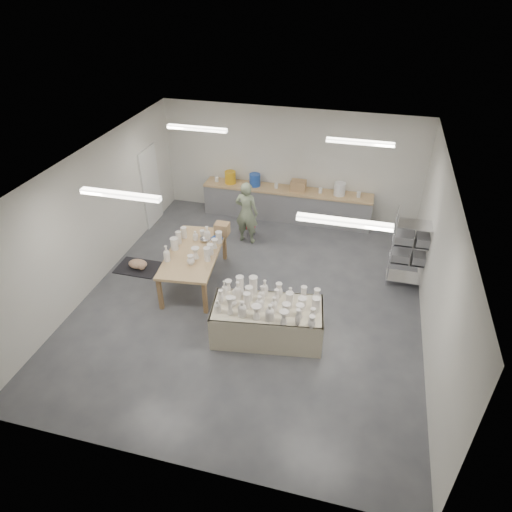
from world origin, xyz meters
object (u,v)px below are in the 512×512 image
(drying_table, at_px, (267,319))
(work_table, at_px, (197,249))
(red_stool, at_px, (250,227))
(potter, at_px, (247,213))

(drying_table, relative_size, work_table, 0.97)
(red_stool, bearing_deg, potter, -90.00)
(drying_table, height_order, work_table, work_table)
(potter, relative_size, red_stool, 4.30)
(work_table, relative_size, potter, 1.39)
(potter, height_order, red_stool, potter)
(work_table, relative_size, red_stool, 5.98)
(potter, xyz_separation_m, red_stool, (0.00, 0.27, -0.56))
(drying_table, relative_size, potter, 1.34)
(drying_table, relative_size, red_stool, 5.77)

